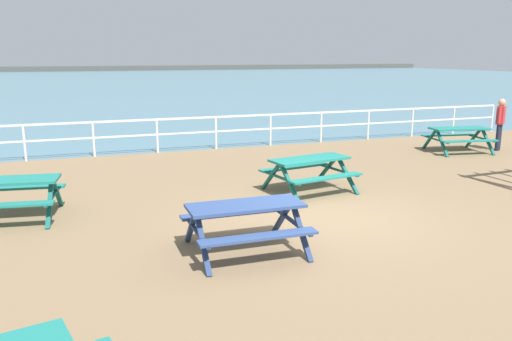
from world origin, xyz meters
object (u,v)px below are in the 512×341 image
(picnic_table_far_left, at_px, (8,189))
(visitor, at_px, (500,121))
(picnic_table_seaward, at_px, (459,134))
(picnic_table_far_right, at_px, (246,216))
(picnic_table_near_right, at_px, (310,166))

(picnic_table_far_left, xyz_separation_m, visitor, (14.16, 2.46, 0.36))
(picnic_table_seaward, distance_m, visitor, 1.48)
(picnic_table_seaward, bearing_deg, visitor, 1.12)
(picnic_table_far_right, bearing_deg, visitor, 28.46)
(picnic_table_far_right, xyz_separation_m, picnic_table_seaward, (9.11, 5.73, 0.00))
(picnic_table_far_right, relative_size, visitor, 1.10)
(picnic_table_seaward, xyz_separation_m, visitor, (1.42, -0.21, 0.36))
(picnic_table_near_right, height_order, picnic_table_far_right, same)
(picnic_table_near_right, xyz_separation_m, picnic_table_far_right, (-2.52, -2.93, 0.00))
(picnic_table_near_right, relative_size, picnic_table_seaward, 1.00)
(picnic_table_far_left, bearing_deg, picnic_table_far_right, -31.24)
(picnic_table_near_right, distance_m, picnic_table_seaward, 7.15)
(picnic_table_far_right, bearing_deg, picnic_table_far_left, 140.76)
(picnic_table_far_left, distance_m, picnic_table_seaward, 13.02)
(picnic_table_far_left, height_order, picnic_table_far_right, same)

